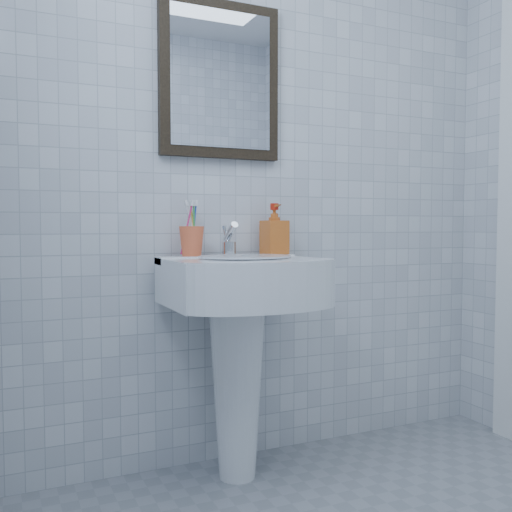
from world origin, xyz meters
name	(u,v)px	position (x,y,z in m)	size (l,w,h in m)	color
wall_back	(266,159)	(0.00, 1.20, 1.25)	(2.20, 0.02, 2.50)	silver
washbasin	(239,330)	(-0.21, 0.99, 0.58)	(0.56, 0.41, 0.86)	white
faucet	(229,242)	(-0.21, 1.09, 0.90)	(0.05, 0.12, 0.13)	silver
toothbrush_cup	(192,241)	(-0.36, 1.10, 0.91)	(0.10, 0.10, 0.11)	#EE5F35
soap_dispenser	(274,229)	(0.00, 1.11, 0.95)	(0.09, 0.09, 0.20)	#C03B12
wall_mirror	(220,80)	(-0.21, 1.18, 1.55)	(0.50, 0.04, 0.62)	black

